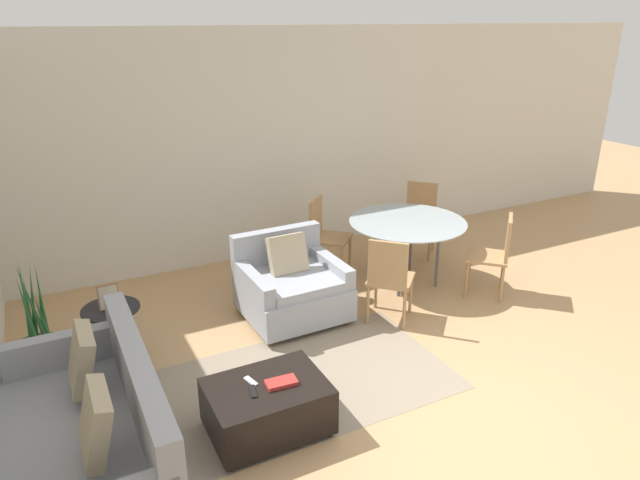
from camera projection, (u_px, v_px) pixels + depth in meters
The scene contains 17 objects.
ground_plane at pixel (460, 414), 4.37m from camera, with size 20.00×20.00×0.00m, color tan.
wall_back at pixel (271, 146), 6.91m from camera, with size 12.00×0.06×2.75m.
area_rug at pixel (297, 383), 4.73m from camera, with size 2.55×1.44×0.01m.
couch at pixel (92, 445), 3.61m from camera, with size 0.92×1.82×0.90m.
armchair at pixel (291, 286), 5.68m from camera, with size 0.97×0.91×0.85m.
ottoman at pixel (267, 406), 4.11m from camera, with size 0.84×0.61×0.39m.
book_stack at pixel (281, 382), 4.06m from camera, with size 0.23×0.14×0.03m.
tv_remote_primary at pixel (251, 381), 4.09m from camera, with size 0.07×0.14×0.01m.
tv_remote_secondary at pixel (253, 391), 3.97m from camera, with size 0.07×0.15×0.01m.
potted_plant at pixel (40, 350), 4.71m from camera, with size 0.37×0.37×1.07m.
side_table at pixel (113, 325), 4.83m from camera, with size 0.48×0.48×0.56m.
picture_frame at pixel (109, 297), 4.73m from camera, with size 0.17×0.07×0.21m.
dining_table at pixel (407, 227), 6.27m from camera, with size 1.29×1.29×0.74m.
dining_chair_near_left at pixel (389, 275), 5.48m from camera, with size 0.59×0.59×0.90m.
dining_chair_near_right at pixel (497, 250), 6.06m from camera, with size 0.59×0.59×0.90m.
dining_chair_far_left at pixel (324, 231), 6.61m from camera, with size 0.59×0.59×0.90m.
dining_chair_far_right at pixel (420, 214), 7.19m from camera, with size 0.59×0.59×0.90m.
Camera 1 is at (-2.59, -2.69, 2.84)m, focal length 32.00 mm.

